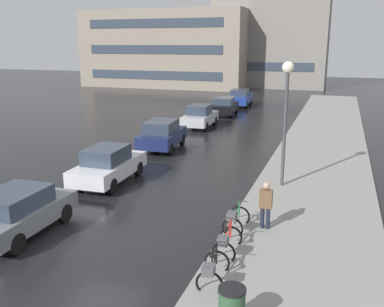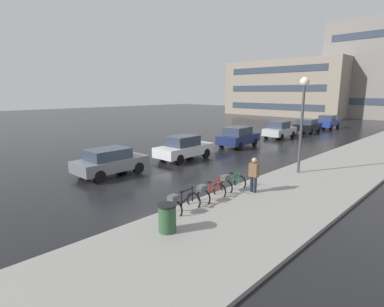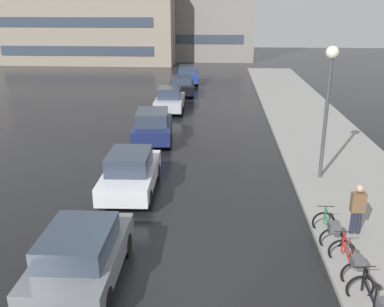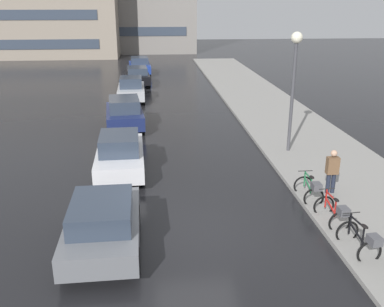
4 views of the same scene
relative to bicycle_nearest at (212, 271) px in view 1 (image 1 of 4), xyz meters
name	(u,v)px [view 1 (image 1 of 4)]	position (x,y,z in m)	size (l,w,h in m)	color
ground_plane	(98,239)	(-4.13, 1.47, -0.49)	(140.00, 140.00, 0.00)	black
sidewalk_kerb	(318,168)	(1.87, 11.47, -0.42)	(4.80, 60.00, 0.14)	gray
bicycle_nearest	(212,271)	(0.00, 0.00, 0.00)	(0.79, 1.42, 0.98)	black
bicycle_second	(226,243)	(-0.07, 1.61, -0.01)	(0.74, 1.40, 0.97)	black
bicycle_third	(235,219)	(-0.21, 3.24, 0.01)	(0.69, 1.33, 0.97)	black
car_grey	(17,211)	(-6.70, 0.98, 0.28)	(1.99, 3.89, 1.47)	slate
car_white	(108,165)	(-6.62, 6.48, 0.31)	(1.94, 4.27, 1.61)	silver
car_navy	(162,135)	(-6.82, 12.87, 0.35)	(2.22, 4.16, 1.65)	navy
car_silver	(200,116)	(-6.76, 19.59, 0.32)	(1.86, 3.92, 1.65)	#B2B5BA
car_black	(224,106)	(-6.52, 25.40, 0.29)	(2.18, 4.19, 1.50)	black
car_blue	(240,98)	(-6.49, 31.00, 0.33)	(2.15, 4.41, 1.63)	navy
pedestrian	(266,204)	(0.66, 3.68, 0.46)	(0.40, 0.25, 1.68)	#1E2333
streetlamp	(286,98)	(0.59, 8.18, 3.29)	(0.48, 0.48, 5.21)	#424247
building_facade_main	(272,26)	(-6.95, 51.06, 7.56)	(14.92, 7.30, 16.09)	gray
building_facade_side	(169,49)	(-20.56, 47.73, 4.57)	(22.41, 10.41, 10.11)	gray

